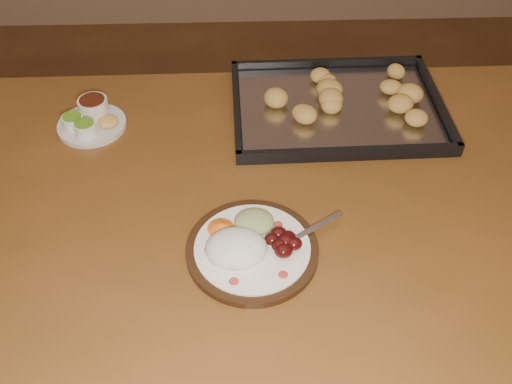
{
  "coord_description": "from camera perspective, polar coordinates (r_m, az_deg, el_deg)",
  "views": [
    {
      "loc": [
        0.25,
        -0.93,
        1.58
      ],
      "look_at": [
        0.28,
        -0.12,
        0.77
      ],
      "focal_mm": 40.0,
      "sensor_mm": 36.0,
      "label": 1
    }
  ],
  "objects": [
    {
      "name": "condiment_saucer",
      "position": [
        1.38,
        -16.23,
        7.0
      ],
      "size": [
        0.16,
        0.16,
        0.05
      ],
      "rotation": [
        0.0,
        0.0,
        -0.36
      ],
      "color": "beige",
      "rests_on": "dining_table"
    },
    {
      "name": "ground",
      "position": [
        1.85,
        -9.14,
        -14.65
      ],
      "size": [
        4.0,
        4.0,
        0.0
      ],
      "primitive_type": "plane",
      "color": "brown",
      "rests_on": "ground"
    },
    {
      "name": "dining_table",
      "position": [
        1.24,
        -0.76,
        -3.39
      ],
      "size": [
        1.51,
        0.91,
        0.75
      ],
      "rotation": [
        0.0,
        0.0,
        0.01
      ],
      "color": "brown",
      "rests_on": "ground"
    },
    {
      "name": "dinner_plate",
      "position": [
        1.05,
        -0.64,
        -5.41
      ],
      "size": [
        0.3,
        0.25,
        0.06
      ],
      "rotation": [
        0.0,
        0.0,
        0.29
      ],
      "color": "black",
      "rests_on": "dining_table"
    },
    {
      "name": "baking_tray",
      "position": [
        1.38,
        8.07,
        8.59
      ],
      "size": [
        0.5,
        0.37,
        0.05
      ],
      "rotation": [
        0.0,
        0.0,
        0.02
      ],
      "color": "black",
      "rests_on": "dining_table"
    }
  ]
}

